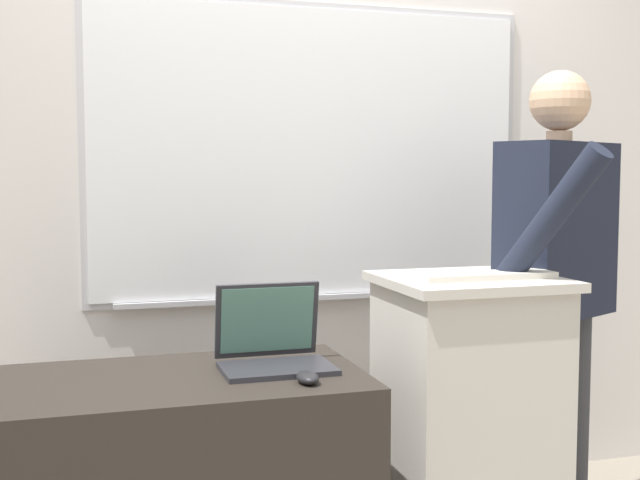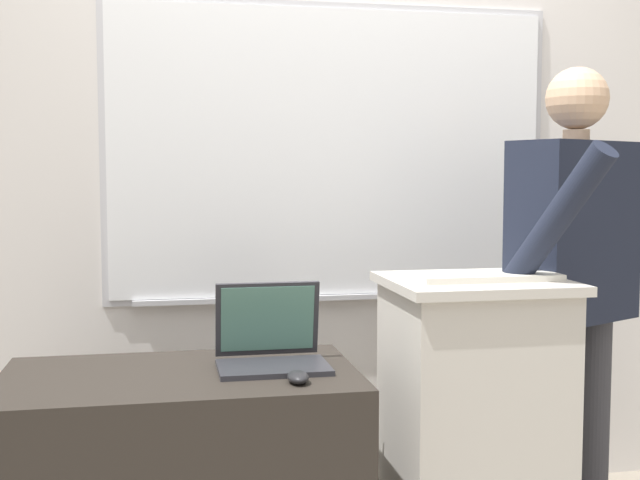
# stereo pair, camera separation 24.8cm
# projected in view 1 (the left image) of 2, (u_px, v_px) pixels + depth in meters

# --- Properties ---
(back_wall) EXTENTS (6.40, 0.17, 2.88)m
(back_wall) POSITION_uv_depth(u_px,v_px,m) (303.00, 148.00, 3.26)
(back_wall) COLOR silver
(back_wall) RESTS_ON ground_plane
(lectern_podium) EXTENTS (0.55, 0.51, 1.00)m
(lectern_podium) POSITION_uv_depth(u_px,v_px,m) (467.00, 427.00, 2.63)
(lectern_podium) COLOR #BCB7AD
(lectern_podium) RESTS_ON ground_plane
(person_presenter) EXTENTS (0.65, 0.71, 1.69)m
(person_presenter) POSITION_uv_depth(u_px,v_px,m) (557.00, 269.00, 2.85)
(person_presenter) COLOR #333338
(person_presenter) RESTS_ON ground_plane
(laptop) EXTENTS (0.33, 0.27, 0.25)m
(laptop) POSITION_uv_depth(u_px,v_px,m) (272.00, 344.00, 2.44)
(laptop) COLOR #28282D
(laptop) RESTS_ON side_desk
(wireless_keyboard) EXTENTS (0.45, 0.13, 0.02)m
(wireless_keyboard) POSITION_uv_depth(u_px,v_px,m) (486.00, 276.00, 2.54)
(wireless_keyboard) COLOR beige
(wireless_keyboard) RESTS_ON lectern_podium
(computer_mouse_by_laptop) EXTENTS (0.06, 0.10, 0.03)m
(computer_mouse_by_laptop) POSITION_uv_depth(u_px,v_px,m) (308.00, 377.00, 2.24)
(computer_mouse_by_laptop) COLOR black
(computer_mouse_by_laptop) RESTS_ON side_desk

